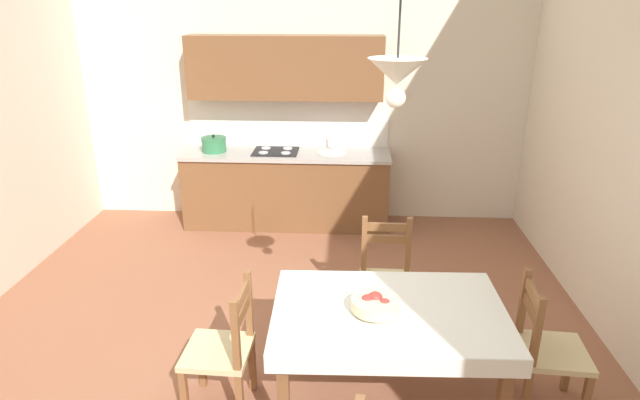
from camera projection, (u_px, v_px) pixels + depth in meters
ground_plane at (266, 390)px, 3.80m from camera, size 5.85×7.04×0.10m
wall_back at (302, 42)px, 6.10m from camera, size 5.85×0.12×4.22m
kitchen_cabinetry at (286, 155)px, 6.24m from camera, size 2.43×0.63×2.20m
dining_table at (389, 325)px, 3.37m from camera, size 1.49×1.02×0.75m
dining_chair_tv_side at (224, 350)px, 3.44m from camera, size 0.44×0.44×0.93m
dining_chair_kitchen_side at (386, 279)px, 4.31m from camera, size 0.43×0.43×0.93m
dining_chair_window_side at (547, 350)px, 3.44m from camera, size 0.45×0.45×0.93m
fruit_bowl at (375, 304)px, 3.28m from camera, size 0.30×0.30×0.12m
pendant_lamp at (397, 74)px, 2.83m from camera, size 0.32×0.32×0.81m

